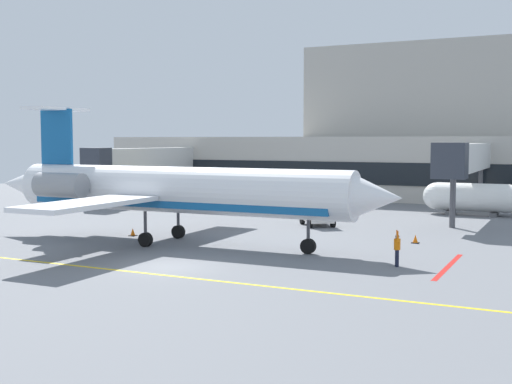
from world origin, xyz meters
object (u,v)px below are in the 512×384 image
regional_jet (170,190)px  fuel_tank (472,197)px  marshaller (397,248)px  pushback_tractor (163,195)px  baggage_tug (319,216)px

regional_jet → fuel_tank: (15.27, 25.09, -1.87)m
fuel_tank → marshaller: (-0.16, -26.47, -0.61)m
fuel_tank → pushback_tractor: bearing=-169.9°
pushback_tractor → marshaller: bearing=-36.1°
baggage_tug → marshaller: bearing=-54.8°
baggage_tug → marshaller: 16.31m
regional_jet → marshaller: bearing=-5.2°
regional_jet → marshaller: 15.37m
fuel_tank → marshaller: fuel_tank is taller
baggage_tug → marshaller: marshaller is taller
pushback_tractor → regional_jet: bearing=-54.7°
regional_jet → baggage_tug: size_ratio=8.20×
marshaller → baggage_tug: bearing=125.2°
baggage_tug → fuel_tank: (9.56, 13.14, 0.73)m
regional_jet → fuel_tank: bearing=58.7°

